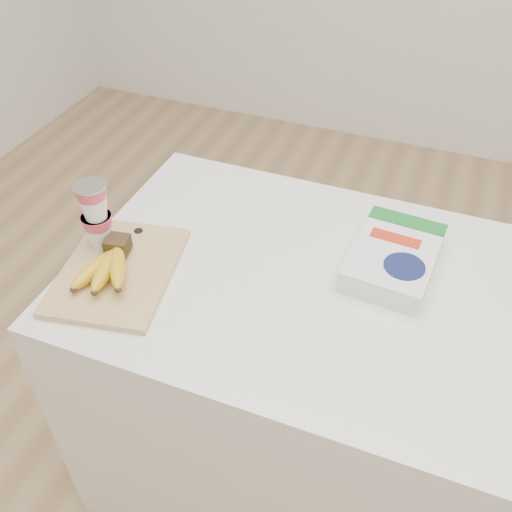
{
  "coord_description": "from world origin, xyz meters",
  "views": [
    {
      "loc": [
        0.19,
        -0.84,
        1.58
      ],
      "look_at": [
        -0.13,
        -0.02,
        0.81
      ],
      "focal_mm": 40.0,
      "sensor_mm": 36.0,
      "label": 1
    }
  ],
  "objects_px": {
    "yogurt_stack": "(96,214)",
    "table": "(308,392)",
    "cutting_board": "(118,271)",
    "bananas": "(108,265)",
    "cereal_box": "(394,257)"
  },
  "relations": [
    {
      "from": "cutting_board",
      "to": "cereal_box",
      "type": "xyz_separation_m",
      "value": [
        0.53,
        0.23,
        0.02
      ]
    },
    {
      "from": "cutting_board",
      "to": "yogurt_stack",
      "type": "relative_size",
      "value": 1.95
    },
    {
      "from": "cutting_board",
      "to": "bananas",
      "type": "xyz_separation_m",
      "value": [
        -0.01,
        -0.02,
        0.03
      ]
    },
    {
      "from": "table",
      "to": "cereal_box",
      "type": "relative_size",
      "value": 4.02
    },
    {
      "from": "table",
      "to": "cutting_board",
      "type": "xyz_separation_m",
      "value": [
        -0.4,
        -0.13,
        0.39
      ]
    },
    {
      "from": "table",
      "to": "yogurt_stack",
      "type": "xyz_separation_m",
      "value": [
        -0.47,
        -0.08,
        0.48
      ]
    },
    {
      "from": "bananas",
      "to": "cereal_box",
      "type": "relative_size",
      "value": 0.68
    },
    {
      "from": "table",
      "to": "bananas",
      "type": "relative_size",
      "value": 5.91
    },
    {
      "from": "table",
      "to": "cutting_board",
      "type": "relative_size",
      "value": 3.36
    },
    {
      "from": "cutting_board",
      "to": "bananas",
      "type": "distance_m",
      "value": 0.04
    },
    {
      "from": "cutting_board",
      "to": "bananas",
      "type": "bearing_deg",
      "value": -123.07
    },
    {
      "from": "yogurt_stack",
      "to": "cereal_box",
      "type": "relative_size",
      "value": 0.61
    },
    {
      "from": "cutting_board",
      "to": "bananas",
      "type": "height_order",
      "value": "bananas"
    },
    {
      "from": "table",
      "to": "bananas",
      "type": "bearing_deg",
      "value": -159.73
    },
    {
      "from": "yogurt_stack",
      "to": "table",
      "type": "bearing_deg",
      "value": 9.56
    }
  ]
}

